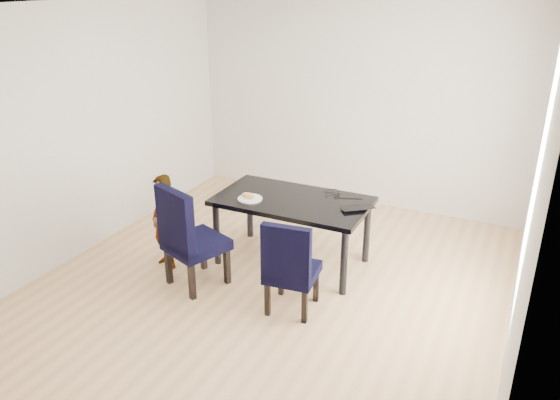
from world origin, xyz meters
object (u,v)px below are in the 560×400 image
at_px(chair_right, 293,264).
at_px(plate, 250,199).
at_px(laptop, 356,207).
at_px(chair_left, 196,236).
at_px(dining_table, 292,231).
at_px(child, 164,222).

xyz_separation_m(chair_right, plate, (-0.77, 0.61, 0.29)).
bearing_deg(chair_right, laptop, 64.35).
relative_size(chair_left, laptop, 3.18).
relative_size(chair_right, plate, 3.63).
xyz_separation_m(dining_table, chair_right, (0.37, -0.81, 0.09)).
distance_m(dining_table, laptop, 0.79).
height_order(dining_table, plate, plate).
distance_m(plate, laptop, 1.11).
relative_size(dining_table, plate, 6.19).
xyz_separation_m(chair_left, child, (-0.51, 0.16, -0.02)).
distance_m(chair_right, laptop, 0.97).
height_order(chair_left, laptop, chair_left).
height_order(chair_right, laptop, chair_right).
bearing_deg(plate, chair_right, -38.28).
bearing_deg(chair_left, plate, 86.10).
bearing_deg(dining_table, plate, -153.10).
xyz_separation_m(chair_left, plate, (0.28, 0.61, 0.22)).
distance_m(child, plate, 0.94).
xyz_separation_m(plate, laptop, (1.08, 0.27, 0.01)).
bearing_deg(plate, dining_table, 26.90).
bearing_deg(laptop, dining_table, -32.39).
relative_size(dining_table, chair_right, 1.71).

